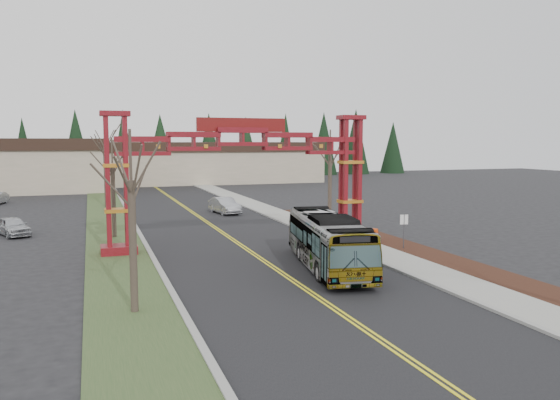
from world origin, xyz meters
name	(u,v)px	position (x,y,z in m)	size (l,w,h in m)	color
ground	(373,336)	(0.00, 0.00, 0.00)	(200.00, 200.00, 0.00)	black
road	(219,231)	(0.00, 25.00, 0.01)	(12.00, 110.00, 0.02)	black
lane_line_left	(218,231)	(-0.12, 25.00, 0.03)	(0.12, 100.00, 0.01)	yellow
lane_line_right	(221,230)	(0.12, 25.00, 0.03)	(0.12, 100.00, 0.01)	yellow
curb_right	(292,226)	(6.15, 25.00, 0.07)	(0.30, 110.00, 0.15)	gray
sidewalk_right	(308,225)	(7.60, 25.00, 0.08)	(2.60, 110.00, 0.14)	gray
landscape_strip	(443,259)	(10.20, 10.00, 0.06)	(2.60, 50.00, 0.12)	black
grass_median	(114,236)	(-8.00, 25.00, 0.04)	(4.00, 110.00, 0.08)	#324A25
curb_left	(140,234)	(-6.15, 25.00, 0.07)	(0.30, 110.00, 0.15)	gray
gateway_arch	(242,158)	(0.00, 18.00, 5.98)	(18.20, 1.60, 8.90)	#600C0F
retail_building_east	(205,162)	(10.00, 79.95, 3.51)	(38.00, 20.30, 7.00)	tan
conifer_treeline	(143,145)	(0.25, 92.00, 6.49)	(116.10, 5.60, 13.00)	black
transit_bus	(328,242)	(2.82, 10.29, 1.52)	(2.55, 10.92, 3.04)	#B3B5BB
silver_sedan	(225,206)	(2.87, 35.12, 0.79)	(1.68, 4.81, 1.58)	#A5A8AD
parked_car_near_a	(13,226)	(-15.20, 27.89, 0.72)	(1.70, 4.21, 1.44)	#B1B4B9
bare_tree_median_near	(131,182)	(-8.00, 5.58, 5.44)	(3.13, 3.13, 7.55)	#382D26
bare_tree_median_mid	(112,166)	(-8.00, 24.39, 5.28)	(3.09, 3.09, 7.36)	#382D26
bare_tree_median_far	(105,147)	(-8.00, 44.04, 6.51)	(3.42, 3.42, 8.82)	#382D26
bare_tree_right_far	(330,156)	(10.00, 25.90, 5.82)	(3.38, 3.38, 8.09)	#382D26
street_sign	(404,225)	(9.63, 13.41, 1.68)	(0.53, 0.14, 2.33)	#3F3F44
barrel_south	(374,236)	(8.91, 16.04, 0.52)	(0.56, 0.56, 1.03)	#CC3B0B
barrel_mid	(356,227)	(9.64, 20.24, 0.51)	(0.55, 0.55, 1.02)	#CC3B0B
barrel_north	(346,224)	(9.62, 21.95, 0.46)	(0.50, 0.50, 0.93)	#CC3B0B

